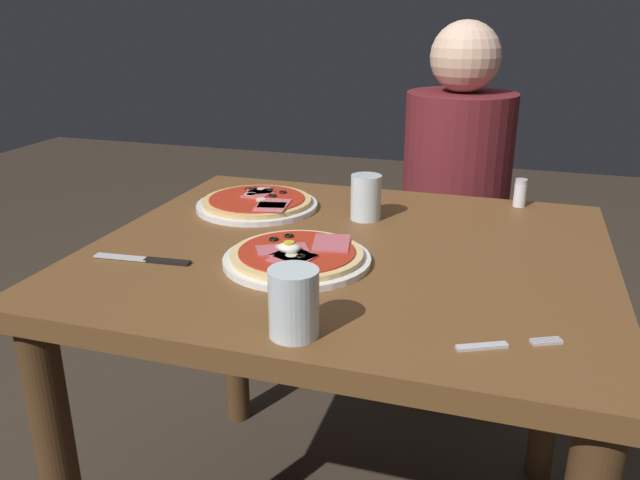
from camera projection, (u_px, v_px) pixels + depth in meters
dining_table at (347, 304)px, 1.33m from camera, size 1.01×0.89×0.76m
pizza_foreground at (297, 257)px, 1.20m from camera, size 0.28×0.28×0.05m
pizza_across_left at (257, 203)px, 1.53m from camera, size 0.29×0.29×0.03m
water_glass_near at (366, 200)px, 1.44m from camera, size 0.07×0.07×0.10m
water_glass_far at (294, 307)px, 0.93m from camera, size 0.07×0.07×0.10m
fork at (501, 345)px, 0.91m from camera, size 0.15×0.08×0.00m
knife at (149, 260)px, 1.21m from camera, size 0.20×0.03×0.01m
salt_shaker at (520, 193)px, 1.53m from camera, size 0.03×0.03×0.07m
diner_person at (452, 230)px, 1.98m from camera, size 0.32×0.32×1.18m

